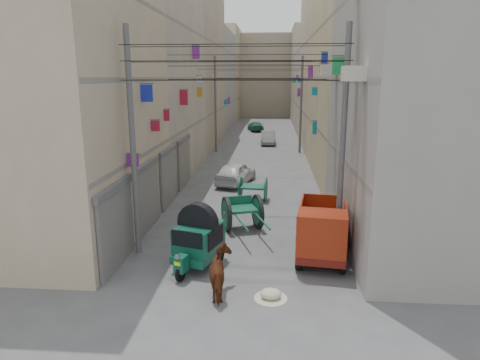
# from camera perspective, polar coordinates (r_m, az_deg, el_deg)

# --- Properties ---
(building_row_left) EXTENTS (8.00, 62.00, 14.00)m
(building_row_left) POSITION_cam_1_polar(r_m,az_deg,el_deg) (43.53, -8.15, 13.64)
(building_row_left) COLOR tan
(building_row_left) RESTS_ON ground
(building_row_right) EXTENTS (8.00, 62.00, 14.00)m
(building_row_right) POSITION_cam_1_polar(r_m,az_deg,el_deg) (43.07, 13.73, 13.40)
(building_row_right) COLOR gray
(building_row_right) RESTS_ON ground
(end_cap_building) EXTENTS (22.00, 10.00, 13.00)m
(end_cap_building) POSITION_cam_1_polar(r_m,az_deg,el_deg) (74.42, 3.47, 13.69)
(end_cap_building) COLOR #9F927D
(end_cap_building) RESTS_ON ground
(shutters_left) EXTENTS (0.18, 14.40, 2.88)m
(shutters_left) POSITION_cam_1_polar(r_m,az_deg,el_deg) (20.06, -10.70, -0.53)
(shutters_left) COLOR #535358
(shutters_left) RESTS_ON ground
(signboards) EXTENTS (8.22, 40.52, 5.67)m
(signboards) POSITION_cam_1_polar(r_m,az_deg,el_deg) (30.23, 1.96, 8.11)
(signboards) COLOR #0E819A
(signboards) RESTS_ON ground
(ac_units) EXTENTS (0.70, 6.55, 3.35)m
(ac_units) POSITION_cam_1_polar(r_m,az_deg,el_deg) (16.30, 13.44, 17.21)
(ac_units) COLOR beige
(ac_units) RESTS_ON ground
(utility_poles) EXTENTS (7.40, 22.20, 8.00)m
(utility_poles) POSITION_cam_1_polar(r_m,az_deg,el_deg) (25.54, 1.55, 8.40)
(utility_poles) COLOR #545557
(utility_poles) RESTS_ON ground
(overhead_cables) EXTENTS (7.40, 22.52, 1.12)m
(overhead_cables) POSITION_cam_1_polar(r_m,az_deg,el_deg) (22.85, 1.26, 14.74)
(overhead_cables) COLOR black
(overhead_cables) RESTS_ON ground
(auto_rickshaw) EXTENTS (1.84, 2.50, 1.70)m
(auto_rickshaw) POSITION_cam_1_polar(r_m,az_deg,el_deg) (14.63, -5.60, -7.73)
(auto_rickshaw) COLOR black
(auto_rickshaw) RESTS_ON ground
(tonga_cart) EXTENTS (2.18, 3.45, 1.46)m
(tonga_cart) POSITION_cam_1_polar(r_m,az_deg,el_deg) (18.05, 0.31, -4.30)
(tonga_cart) COLOR black
(tonga_cart) RESTS_ON ground
(mini_truck) EXTENTS (2.10, 3.84, 2.06)m
(mini_truck) POSITION_cam_1_polar(r_m,az_deg,el_deg) (15.15, 10.87, -7.22)
(mini_truck) COLOR black
(mini_truck) RESTS_ON ground
(second_cart) EXTENTS (1.53, 1.38, 1.25)m
(second_cart) POSITION_cam_1_polar(r_m,az_deg,el_deg) (22.32, 1.74, -1.06)
(second_cart) COLOR #13533D
(second_cart) RESTS_ON ground
(feed_sack) EXTENTS (0.61, 0.49, 0.30)m
(feed_sack) POSITION_cam_1_polar(r_m,az_deg,el_deg) (12.91, 4.11, -14.90)
(feed_sack) COLOR beige
(feed_sack) RESTS_ON ground
(horse) EXTENTS (1.06, 1.77, 1.40)m
(horse) POSITION_cam_1_polar(r_m,az_deg,el_deg) (12.82, -2.44, -12.35)
(horse) COLOR brown
(horse) RESTS_ON ground
(distant_car_white) EXTENTS (2.54, 4.21, 1.34)m
(distant_car_white) POSITION_cam_1_polar(r_m,az_deg,el_deg) (25.81, -0.55, 0.97)
(distant_car_white) COLOR silver
(distant_car_white) RESTS_ON ground
(distant_car_grey) EXTENTS (1.42, 3.86, 1.26)m
(distant_car_grey) POSITION_cam_1_polar(r_m,az_deg,el_deg) (41.42, 3.77, 5.67)
(distant_car_grey) COLOR slate
(distant_car_grey) RESTS_ON ground
(distant_car_green) EXTENTS (2.29, 4.03, 1.10)m
(distant_car_green) POSITION_cam_1_polar(r_m,az_deg,el_deg) (51.71, 2.09, 7.17)
(distant_car_green) COLOR #206048
(distant_car_green) RESTS_ON ground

